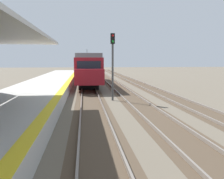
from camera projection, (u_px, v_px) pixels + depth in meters
name	position (u px, v px, depth m)	size (l,w,h in m)	color
station_platform	(22.00, 103.00, 15.25)	(5.00, 80.00, 0.91)	#B7B5AD
track_pair_nearest_platform	(90.00, 98.00, 19.75)	(2.34, 120.00, 0.16)	#4C3D2D
track_pair_middle	(131.00, 98.00, 20.14)	(2.34, 120.00, 0.16)	#4C3D2D
track_pair_far_side	(170.00, 97.00, 20.53)	(2.34, 120.00, 0.16)	#4C3D2D
approaching_train	(88.00, 68.00, 31.92)	(2.93, 19.60, 4.76)	maroon
rail_signal_post	(113.00, 60.00, 18.64)	(0.32, 0.34, 5.20)	#4C4C4C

